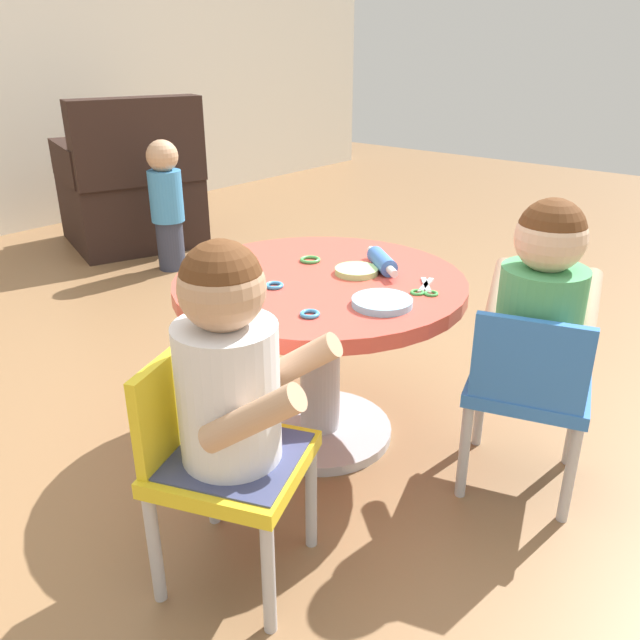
# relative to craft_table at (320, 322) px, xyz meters

# --- Properties ---
(ground_plane) EXTENTS (10.00, 10.00, 0.00)m
(ground_plane) POSITION_rel_craft_table_xyz_m (0.00, 0.00, -0.38)
(ground_plane) COLOR olive
(craft_table) EXTENTS (0.82, 0.82, 0.51)m
(craft_table) POSITION_rel_craft_table_xyz_m (0.00, 0.00, 0.00)
(craft_table) COLOR silver
(craft_table) RESTS_ON ground
(child_chair_left) EXTENTS (0.39, 0.39, 0.54)m
(child_chair_left) POSITION_rel_craft_table_xyz_m (-0.56, -0.19, -0.07)
(child_chair_left) COLOR #B7B7BC
(child_chair_left) RESTS_ON ground
(seated_child_left) EXTENTS (0.38, 0.42, 0.51)m
(seated_child_left) POSITION_rel_craft_table_xyz_m (-0.55, -0.22, 0.15)
(seated_child_left) COLOR #3F4772
(seated_child_left) RESTS_ON ground
(child_chair_right) EXTENTS (0.38, 0.38, 0.54)m
(child_chair_right) POSITION_rel_craft_table_xyz_m (0.15, -0.57, -0.07)
(child_chair_right) COLOR #B7B7BC
(child_chair_right) RESTS_ON ground
(seated_child_right) EXTENTS (0.41, 0.36, 0.51)m
(seated_child_right) POSITION_rel_craft_table_xyz_m (0.19, -0.56, 0.15)
(seated_child_right) COLOR #3F4772
(seated_child_right) RESTS_ON ground
(armchair_dark) EXTENTS (0.90, 0.91, 0.85)m
(armchair_dark) POSITION_rel_craft_table_xyz_m (0.85, 2.15, -0.07)
(armchair_dark) COLOR black
(armchair_dark) RESTS_ON ground
(toddler_standing) EXTENTS (0.17, 0.17, 0.67)m
(toddler_standing) POSITION_rel_craft_table_xyz_m (0.70, 1.62, -0.02)
(toddler_standing) COLOR #33384C
(toddler_standing) RESTS_ON ground
(rolling_pin) EXTENTS (0.16, 0.20, 0.05)m
(rolling_pin) POSITION_rel_craft_table_xyz_m (0.17, -0.09, 0.16)
(rolling_pin) COLOR #3F72CC
(rolling_pin) RESTS_ON craft_table
(craft_scissors) EXTENTS (0.14, 0.11, 0.01)m
(craft_scissors) POSITION_rel_craft_table_xyz_m (0.10, -0.28, 0.14)
(craft_scissors) COLOR silver
(craft_scissors) RESTS_ON craft_table
(playdough_blob_0) EXTENTS (0.15, 0.15, 0.02)m
(playdough_blob_0) POSITION_rel_craft_table_xyz_m (-0.06, -0.25, 0.14)
(playdough_blob_0) COLOR #8CCCF2
(playdough_blob_0) RESTS_ON craft_table
(playdough_blob_1) EXTENTS (0.12, 0.12, 0.02)m
(playdough_blob_1) POSITION_rel_craft_table_xyz_m (0.09, -0.06, 0.14)
(playdough_blob_1) COLOR #B2E58C
(playdough_blob_1) RESTS_ON craft_table
(cookie_cutter_0) EXTENTS (0.05, 0.05, 0.01)m
(cookie_cutter_0) POSITION_rel_craft_table_xyz_m (-0.22, -0.15, 0.14)
(cookie_cutter_0) COLOR #3F99D8
(cookie_cutter_0) RESTS_ON craft_table
(cookie_cutter_1) EXTENTS (0.06, 0.06, 0.01)m
(cookie_cutter_1) POSITION_rel_craft_table_xyz_m (0.09, 0.12, 0.14)
(cookie_cutter_1) COLOR #4CB259
(cookie_cutter_1) RESTS_ON craft_table
(cookie_cutter_2) EXTENTS (0.05, 0.05, 0.01)m
(cookie_cutter_2) POSITION_rel_craft_table_xyz_m (-0.13, 0.05, 0.14)
(cookie_cutter_2) COLOR #3F99D8
(cookie_cutter_2) RESTS_ON craft_table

